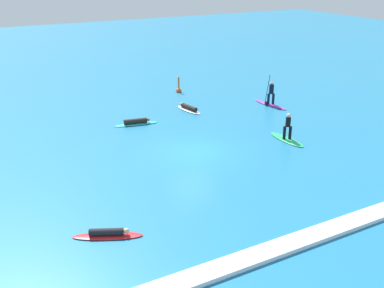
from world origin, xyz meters
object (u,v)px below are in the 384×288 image
(surfer_on_green_board, at_px, (287,134))
(surfer_on_white_board, at_px, (189,108))
(surfer_on_purple_board, at_px, (271,99))
(marker_buoy, at_px, (179,90))
(surfer_on_red_board, at_px, (108,234))
(surfer_on_teal_board, at_px, (136,122))

(surfer_on_green_board, distance_m, surfer_on_white_board, 8.38)
(surfer_on_purple_board, distance_m, marker_buoy, 7.88)
(surfer_on_red_board, height_order, surfer_on_purple_board, surfer_on_purple_board)
(surfer_on_teal_board, bearing_deg, surfer_on_green_board, -34.36)
(surfer_on_green_board, distance_m, surfer_on_teal_board, 9.84)
(surfer_on_green_board, distance_m, surfer_on_purple_board, 7.14)
(surfer_on_purple_board, xyz_separation_m, marker_buoy, (-4.35, 6.57, -0.27))
(surfer_on_green_board, xyz_separation_m, surfer_on_teal_board, (-6.92, 6.99, -0.23))
(surfer_on_white_board, relative_size, marker_buoy, 1.85)
(surfer_on_green_board, xyz_separation_m, marker_buoy, (-0.80, 12.76, -0.17))
(surfer_on_green_board, height_order, marker_buoy, surfer_on_green_board)
(surfer_on_red_board, xyz_separation_m, surfer_on_white_board, (10.49, 12.80, 0.03))
(surfer_on_teal_board, xyz_separation_m, surfer_on_white_board, (4.50, 1.04, -0.00))
(surfer_on_purple_board, height_order, surfer_on_white_board, surfer_on_purple_board)
(surfer_on_purple_board, xyz_separation_m, surfer_on_teal_board, (-10.48, 0.80, -0.33))
(surfer_on_red_board, relative_size, surfer_on_white_board, 1.07)
(surfer_on_purple_board, bearing_deg, surfer_on_green_board, 142.56)
(surfer_on_green_board, height_order, surfer_on_teal_board, surfer_on_green_board)
(surfer_on_red_board, xyz_separation_m, surfer_on_green_board, (12.92, 4.78, 0.26))
(surfer_on_green_board, distance_m, marker_buoy, 12.78)
(surfer_on_green_board, xyz_separation_m, surfer_on_white_board, (-2.42, 8.02, -0.23))
(surfer_on_purple_board, xyz_separation_m, surfer_on_white_board, (-5.98, 1.84, -0.33))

